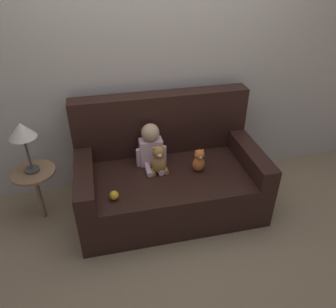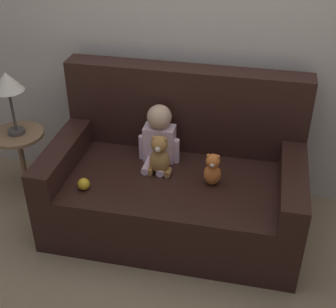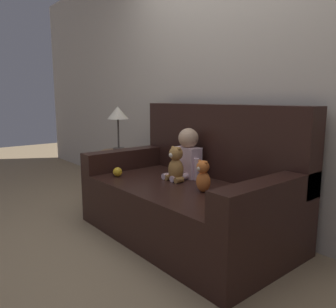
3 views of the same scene
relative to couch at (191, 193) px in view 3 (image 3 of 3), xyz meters
The scene contains 8 objects.
ground_plane 0.34m from the couch, 90.00° to the right, with size 12.00×12.00×0.00m, color #9E8460.
wall_back 1.08m from the couch, 90.00° to the left, with size 8.00×0.05×2.60m.
couch is the anchor object (origin of this frame).
person_baby 0.32m from the couch, 149.83° to the left, with size 0.28×0.31×0.41m.
teddy_bear_brown 0.26m from the couch, 143.01° to the right, with size 0.16×0.13×0.28m.
plush_toy_side 0.35m from the couch, 27.32° to the right, with size 0.11×0.10×0.23m.
toy_ball 0.65m from the couch, 146.08° to the right, with size 0.08×0.08×0.08m.
side_table 1.25m from the couch, behind, with size 0.38×0.38×0.99m.
Camera 3 is at (1.81, -1.65, 1.08)m, focal length 35.00 mm.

